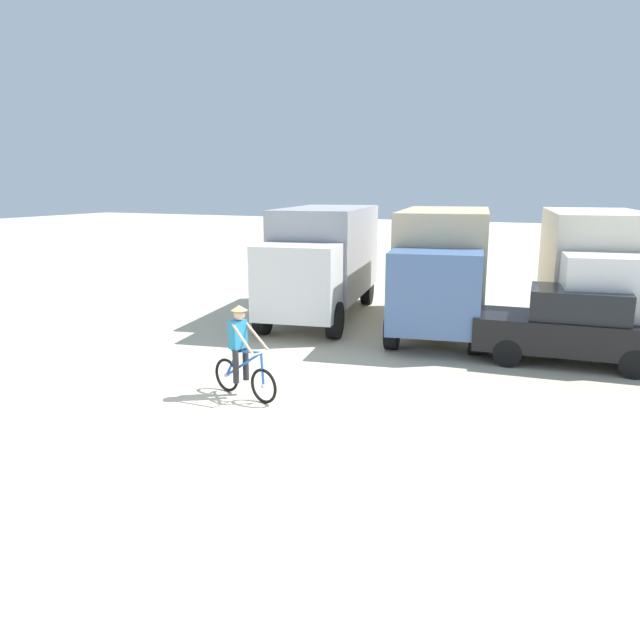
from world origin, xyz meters
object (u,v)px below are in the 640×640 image
sedan_parked (572,326)px  cyclist_orange_shirt (242,355)px  box_truck_grey_hauler (323,257)px  box_truck_tan_camper (442,263)px  box_truck_cream_rv (594,267)px

sedan_parked → cyclist_orange_shirt: 7.65m
sedan_parked → cyclist_orange_shirt: cyclist_orange_shirt is taller
box_truck_grey_hauler → box_truck_tan_camper: 3.75m
box_truck_tan_camper → cyclist_orange_shirt: bearing=-105.5°
box_truck_cream_rv → cyclist_orange_shirt: 10.33m
box_truck_grey_hauler → box_truck_cream_rv: 7.74m
sedan_parked → box_truck_tan_camper: bearing=146.9°
box_truck_grey_hauler → box_truck_cream_rv: bearing=6.2°
box_truck_tan_camper → box_truck_cream_rv: bearing=12.1°
box_truck_tan_camper → cyclist_orange_shirt: size_ratio=3.87×
box_truck_grey_hauler → sedan_parked: box_truck_grey_hauler is taller
box_truck_grey_hauler → cyclist_orange_shirt: 7.75m
cyclist_orange_shirt → sedan_parked: bearing=42.0°
box_truck_grey_hauler → sedan_parked: (7.37, -2.38, -0.99)m
box_truck_tan_camper → box_truck_cream_rv: size_ratio=1.00×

